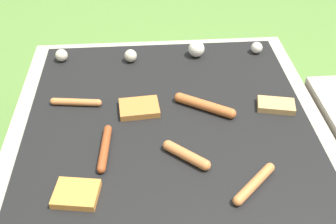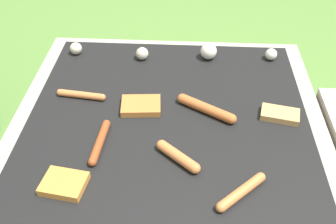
# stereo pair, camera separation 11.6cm
# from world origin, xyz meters

# --- Properties ---
(ground_plane) EXTENTS (14.00, 14.00, 0.00)m
(ground_plane) POSITION_xyz_m (0.00, 0.00, 0.00)
(ground_plane) COLOR #567F38
(grill) EXTENTS (0.97, 0.97, 0.41)m
(grill) POSITION_xyz_m (0.00, 0.00, 0.20)
(grill) COLOR #A89E8C
(grill) RESTS_ON ground_plane
(sausage_front_center) EXTENTS (0.16, 0.04, 0.02)m
(sausage_front_center) POSITION_xyz_m (-0.28, 0.08, 0.42)
(sausage_front_center) COLOR #C6753D
(sausage_front_center) RESTS_ON grill
(sausage_back_center) EXTENTS (0.12, 0.11, 0.03)m
(sausage_back_center) POSITION_xyz_m (0.04, -0.17, 0.43)
(sausage_back_center) COLOR #C6753D
(sausage_back_center) RESTS_ON grill
(sausage_back_left) EXTENTS (0.03, 0.18, 0.02)m
(sausage_back_left) POSITION_xyz_m (-0.18, -0.13, 0.42)
(sausage_back_left) COLOR #93421E
(sausage_back_left) RESTS_ON grill
(sausage_mid_left) EXTENTS (0.13, 0.12, 0.03)m
(sausage_mid_left) POSITION_xyz_m (0.20, -0.28, 0.42)
(sausage_mid_left) COLOR #C6753D
(sausage_mid_left) RESTS_ON grill
(sausage_mid_right) EXTENTS (0.18, 0.12, 0.03)m
(sausage_mid_right) POSITION_xyz_m (0.12, 0.03, 0.43)
(sausage_mid_right) COLOR #B7602D
(sausage_mid_right) RESTS_ON grill
(bread_slice_left) EXTENTS (0.12, 0.10, 0.02)m
(bread_slice_left) POSITION_xyz_m (-0.25, -0.28, 0.42)
(bread_slice_left) COLOR #D18438
(bread_slice_left) RESTS_ON grill
(bread_slice_right) EXTENTS (0.12, 0.09, 0.02)m
(bread_slice_right) POSITION_xyz_m (0.34, 0.02, 0.42)
(bread_slice_right) COLOR tan
(bread_slice_right) RESTS_ON grill
(bread_slice_center) EXTENTS (0.13, 0.10, 0.02)m
(bread_slice_center) POSITION_xyz_m (-0.09, 0.04, 0.42)
(bread_slice_center) COLOR #B27033
(bread_slice_center) RESTS_ON grill
(mushroom_row) EXTENTS (0.76, 0.07, 0.06)m
(mushroom_row) POSITION_xyz_m (0.03, 0.33, 0.44)
(mushroom_row) COLOR beige
(mushroom_row) RESTS_ON grill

